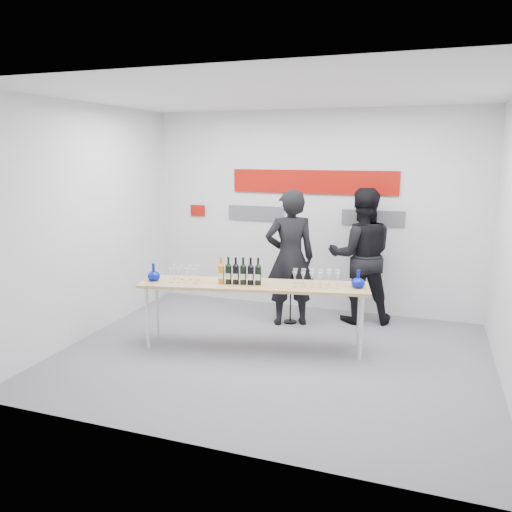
# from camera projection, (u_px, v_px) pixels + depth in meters

# --- Properties ---
(ground) EXTENTS (5.00, 5.00, 0.00)m
(ground) POSITION_uv_depth(u_px,v_px,m) (273.00, 355.00, 5.98)
(ground) COLOR slate
(ground) RESTS_ON ground
(back_wall) EXTENTS (5.00, 0.04, 3.00)m
(back_wall) POSITION_uv_depth(u_px,v_px,m) (313.00, 212.00, 7.52)
(back_wall) COLOR silver
(back_wall) RESTS_ON ground
(signage) EXTENTS (3.38, 0.02, 0.79)m
(signage) POSITION_uv_depth(u_px,v_px,m) (309.00, 192.00, 7.45)
(signage) COLOR #A31006
(signage) RESTS_ON back_wall
(tasting_table) EXTENTS (2.81, 1.09, 0.83)m
(tasting_table) POSITION_uv_depth(u_px,v_px,m) (253.00, 289.00, 6.04)
(tasting_table) COLOR tan
(tasting_table) RESTS_ON ground
(wine_bottles) EXTENTS (0.53, 0.18, 0.33)m
(wine_bottles) POSITION_uv_depth(u_px,v_px,m) (240.00, 271.00, 5.98)
(wine_bottles) COLOR #BF7F19
(wine_bottles) RESTS_ON tasting_table
(decanter_left) EXTENTS (0.16, 0.16, 0.21)m
(decanter_left) POSITION_uv_depth(u_px,v_px,m) (154.00, 272.00, 6.16)
(decanter_left) COLOR #081593
(decanter_left) RESTS_ON tasting_table
(decanter_right) EXTENTS (0.16, 0.16, 0.21)m
(decanter_right) POSITION_uv_depth(u_px,v_px,m) (358.00, 279.00, 5.84)
(decanter_right) COLOR #081593
(decanter_right) RESTS_ON tasting_table
(glasses_left) EXTENTS (0.39, 0.28, 0.18)m
(glasses_left) POSITION_uv_depth(u_px,v_px,m) (184.00, 274.00, 6.12)
(glasses_left) COLOR silver
(glasses_left) RESTS_ON tasting_table
(glasses_right) EXTENTS (0.59, 0.32, 0.18)m
(glasses_right) POSITION_uv_depth(u_px,v_px,m) (316.00, 278.00, 5.91)
(glasses_right) COLOR silver
(glasses_right) RESTS_ON tasting_table
(presenter_left) EXTENTS (0.82, 0.70, 1.90)m
(presenter_left) POSITION_uv_depth(u_px,v_px,m) (290.00, 258.00, 6.89)
(presenter_left) COLOR black
(presenter_left) RESTS_ON ground
(presenter_right) EXTENTS (1.09, 0.95, 1.91)m
(presenter_right) POSITION_uv_depth(u_px,v_px,m) (361.00, 256.00, 7.01)
(presenter_right) COLOR black
(presenter_right) RESTS_ON ground
(mic_stand) EXTENTS (0.18, 0.18, 1.56)m
(mic_stand) POSITION_uv_depth(u_px,v_px,m) (291.00, 290.00, 7.02)
(mic_stand) COLOR black
(mic_stand) RESTS_ON ground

